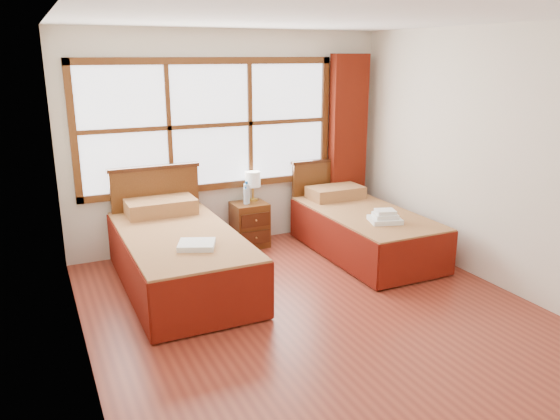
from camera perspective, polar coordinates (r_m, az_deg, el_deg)
name	(u,v)px	position (r m, az deg, el deg)	size (l,w,h in m)	color
floor	(317,314)	(5.15, 3.87, -10.75)	(4.50, 4.50, 0.00)	maroon
ceiling	(323,16)	(4.61, 4.51, 19.51)	(4.50, 4.50, 0.00)	white
wall_back	(230,140)	(6.73, -5.28, 7.25)	(4.00, 4.00, 0.00)	silver
wall_left	(73,202)	(4.14, -20.78, 0.77)	(4.50, 4.50, 0.00)	silver
wall_right	(493,158)	(5.93, 21.36, 5.06)	(4.50, 4.50, 0.00)	silver
window	(211,125)	(6.59, -7.27, 8.76)	(3.16, 0.06, 1.56)	white
curtain	(348,144)	(7.32, 7.07, 6.88)	(0.50, 0.16, 2.30)	#621609
bed_left	(179,254)	(5.72, -10.53, -4.59)	(1.11, 2.16, 1.09)	#3E1C0C
bed_right	(362,229)	(6.60, 8.59, -1.95)	(1.02, 2.04, 0.99)	#3E1C0C
nightstand	(250,225)	(6.78, -3.17, -1.53)	(0.41, 0.41, 0.55)	#572E13
towels_left	(197,245)	(5.14, -8.71, -3.61)	(0.42, 0.40, 0.05)	white
towels_right	(385,217)	(6.12, 10.92, -0.74)	(0.40, 0.38, 0.14)	white
lamp	(253,180)	(6.76, -2.87, 3.15)	(0.19, 0.19, 0.37)	gold
bottle_near	(246,196)	(6.63, -3.58, 1.46)	(0.06, 0.06, 0.22)	silver
bottle_far	(247,193)	(6.65, -3.50, 1.74)	(0.07, 0.07, 0.28)	silver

